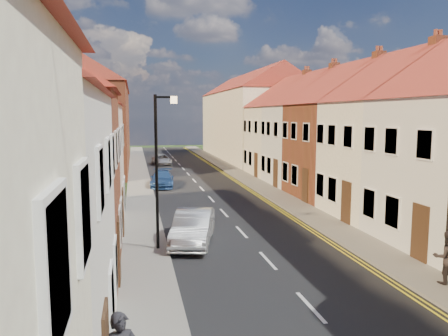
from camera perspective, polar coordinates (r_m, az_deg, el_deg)
road at (r=27.83m, az=-1.67°, el=-4.10°), size 7.00×90.00×0.02m
pavement_left at (r=27.42m, az=-10.79°, el=-4.28°), size 1.80×90.00×0.12m
pavement_right at (r=28.89m, az=6.97°, el=-3.63°), size 1.80×90.00×0.12m
cottage_r_cream_mid at (r=24.76m, az=22.91°, el=4.40°), size 8.30×5.20×9.00m
cottage_r_pink at (r=29.37m, az=16.93°, el=4.96°), size 8.30×6.00×9.00m
cottage_r_white_far at (r=34.21m, az=12.60°, el=5.35°), size 8.30×5.20×9.00m
cottage_r_cream_far at (r=39.20m, az=9.35°, el=5.61°), size 8.30×6.00×9.00m
cottage_l_pink at (r=21.27m, az=-24.13°, el=3.71°), size 8.30×6.30×8.80m
block_right_far at (r=53.76m, az=3.49°, el=6.91°), size 8.30×24.20×10.50m
block_left_far at (r=47.12m, az=-17.35°, el=6.60°), size 8.30×24.20×10.50m
lamppost at (r=17.02m, az=-8.53°, el=0.76°), size 0.88×0.15×6.00m
car_mid at (r=18.37m, az=-4.05°, el=-7.74°), size 2.49×4.45×1.39m
car_far at (r=32.87m, az=-8.08°, el=-1.42°), size 2.02×4.22×1.19m
car_distant at (r=47.23m, az=-8.14°, el=1.07°), size 2.07×4.01×1.08m
pedestrian_right at (r=15.45m, az=27.07°, el=-10.34°), size 0.96×0.84×1.68m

